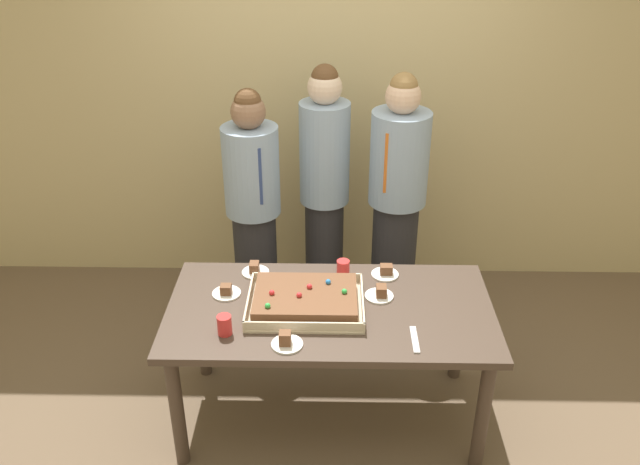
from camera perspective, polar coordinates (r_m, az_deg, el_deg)
ground_plane at (r=3.84m, az=0.73°, el=-15.36°), size 12.00×12.00×0.00m
interior_back_panel at (r=4.52m, az=1.00°, el=13.61°), size 8.00×0.12×3.00m
party_table at (r=3.43m, az=0.79°, el=-7.68°), size 1.66×0.85×0.73m
sheet_cake at (r=3.36m, az=-1.33°, el=-5.80°), size 0.59×0.45×0.11m
plated_slice_near_left at (r=3.12m, az=-3.01°, el=-9.34°), size 0.15×0.15×0.07m
plated_slice_near_right at (r=3.50m, az=-8.13°, el=-5.07°), size 0.15×0.15×0.06m
plated_slice_far_left at (r=3.66m, az=-5.69°, el=-3.23°), size 0.15×0.15×0.06m
plated_slice_far_right at (r=3.46m, az=5.12°, el=-5.26°), size 0.15×0.15×0.07m
plated_slice_center_front at (r=3.64m, az=5.59°, el=-3.42°), size 0.15×0.15×0.06m
drink_cup_nearest at (r=3.21m, az=-8.30°, el=-7.88°), size 0.07×0.07×0.10m
drink_cup_middle at (r=3.60m, az=1.93°, el=-3.14°), size 0.07×0.07×0.10m
cake_server_utensil at (r=3.19m, az=8.07°, el=-9.11°), size 0.03×0.20×0.01m
person_serving_front at (r=4.16m, az=6.56°, el=2.71°), size 0.36×0.36×1.67m
person_green_shirt_behind at (r=4.23m, az=0.32°, el=3.75°), size 0.31×0.31×1.69m
person_striped_tie_right at (r=4.13m, az=-5.81°, el=1.93°), size 0.34×0.34×1.60m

